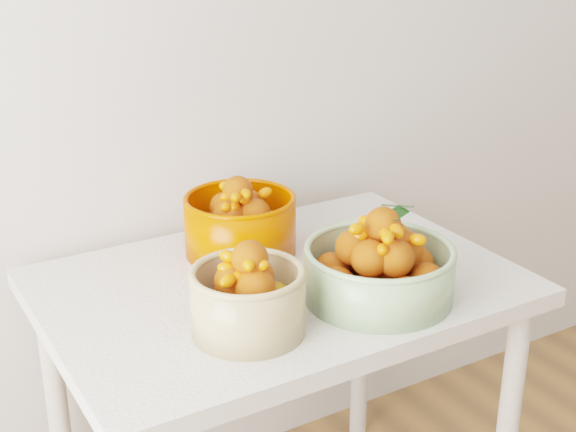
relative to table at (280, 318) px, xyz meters
name	(u,v)px	position (x,y,z in m)	size (l,w,h in m)	color
table	(280,318)	(0.00, 0.00, 0.00)	(1.00, 0.70, 0.75)	silver
bowl_cream	(248,298)	(-0.16, -0.17, 0.17)	(0.24, 0.24, 0.19)	tan
bowl_green	(379,267)	(0.13, -0.18, 0.16)	(0.40, 0.40, 0.20)	#93B886
bowl_orange	(240,223)	(-0.01, 0.17, 0.17)	(0.34, 0.34, 0.19)	#D43B00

